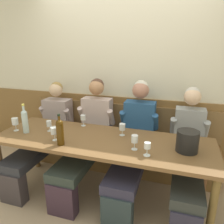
# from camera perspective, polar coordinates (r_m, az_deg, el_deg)

# --- Properties ---
(ground_plane) EXTENTS (6.80, 6.80, 0.02)m
(ground_plane) POSITION_cam_1_polar(r_m,az_deg,el_deg) (2.80, -3.55, -22.69)
(ground_plane) COLOR tan
(ground_plane) RESTS_ON ground
(room_wall_back) EXTENTS (6.80, 0.08, 2.80)m
(room_wall_back) POSITION_cam_1_polar(r_m,az_deg,el_deg) (3.20, 3.06, 10.43)
(room_wall_back) COLOR beige
(room_wall_back) RESTS_ON ground
(wood_wainscot_panel) EXTENTS (6.80, 0.03, 1.04)m
(wood_wainscot_panel) POSITION_cam_1_polar(r_m,az_deg,el_deg) (3.37, 2.58, -4.70)
(wood_wainscot_panel) COLOR brown
(wood_wainscot_panel) RESTS_ON ground
(wall_bench) EXTENTS (2.77, 0.42, 0.94)m
(wall_bench) POSITION_cam_1_polar(r_m,az_deg,el_deg) (3.29, 1.56, -9.87)
(wall_bench) COLOR brown
(wall_bench) RESTS_ON ground
(dining_table) EXTENTS (2.47, 0.82, 0.76)m
(dining_table) POSITION_cam_1_polar(r_m,az_deg,el_deg) (2.53, -2.70, -8.61)
(dining_table) COLOR brown
(dining_table) RESTS_ON ground
(person_left_seat) EXTENTS (0.50, 1.27, 1.25)m
(person_left_seat) POSITION_cam_1_polar(r_m,az_deg,el_deg) (3.24, -16.79, -4.73)
(person_left_seat) COLOR #363033
(person_left_seat) RESTS_ON ground
(person_right_seat) EXTENTS (0.52, 1.26, 1.33)m
(person_right_seat) POSITION_cam_1_polar(r_m,az_deg,el_deg) (2.92, -6.26, -5.93)
(person_right_seat) COLOR #332431
(person_right_seat) RESTS_ON ground
(person_center_right_seat) EXTENTS (0.51, 1.26, 1.34)m
(person_center_right_seat) POSITION_cam_1_polar(r_m,az_deg,el_deg) (2.76, 5.81, -7.02)
(person_center_right_seat) COLOR #263337
(person_center_right_seat) RESTS_ON ground
(person_center_left_seat) EXTENTS (0.47, 1.26, 1.29)m
(person_center_left_seat) POSITION_cam_1_polar(r_m,az_deg,el_deg) (2.72, 19.26, -8.94)
(person_center_left_seat) COLOR #272639
(person_center_left_seat) RESTS_ON ground
(ice_bucket) EXTENTS (0.22, 0.22, 0.21)m
(ice_bucket) POSITION_cam_1_polar(r_m,az_deg,el_deg) (2.31, 19.04, -7.19)
(ice_bucket) COLOR black
(ice_bucket) RESTS_ON dining_table
(wine_bottle_amber_mid) EXTENTS (0.07, 0.07, 0.36)m
(wine_bottle_amber_mid) POSITION_cam_1_polar(r_m,az_deg,el_deg) (2.81, -21.72, -2.07)
(wine_bottle_amber_mid) COLOR #AEC8C8
(wine_bottle_amber_mid) RESTS_ON dining_table
(wine_bottle_green_tall) EXTENTS (0.08, 0.08, 0.34)m
(wine_bottle_green_tall) POSITION_cam_1_polar(r_m,az_deg,el_deg) (2.37, -13.39, -4.92)
(wine_bottle_green_tall) COLOR #422908
(wine_bottle_green_tall) RESTS_ON dining_table
(wine_glass_center_rear) EXTENTS (0.07, 0.07, 0.16)m
(wine_glass_center_rear) POSITION_cam_1_polar(r_m,az_deg,el_deg) (2.23, 5.92, -7.08)
(wine_glass_center_rear) COLOR silver
(wine_glass_center_rear) RESTS_ON dining_table
(wine_glass_by_bottle) EXTENTS (0.06, 0.06, 0.13)m
(wine_glass_by_bottle) POSITION_cam_1_polar(r_m,az_deg,el_deg) (2.78, -16.08, -2.99)
(wine_glass_by_bottle) COLOR silver
(wine_glass_by_bottle) RESTS_ON dining_table
(wine_glass_left_end) EXTENTS (0.07, 0.07, 0.14)m
(wine_glass_left_end) POSITION_cam_1_polar(r_m,az_deg,el_deg) (2.14, 9.18, -8.78)
(wine_glass_left_end) COLOR silver
(wine_glass_left_end) RESTS_ON dining_table
(wine_glass_right_end) EXTENTS (0.07, 0.07, 0.15)m
(wine_glass_right_end) POSITION_cam_1_polar(r_m,az_deg,el_deg) (2.86, -7.52, -1.59)
(wine_glass_right_end) COLOR silver
(wine_glass_right_end) RESTS_ON dining_table
(wine_glass_center_front) EXTENTS (0.08, 0.08, 0.16)m
(wine_glass_center_front) POSITION_cam_1_polar(r_m,az_deg,el_deg) (2.50, -14.84, -4.82)
(wine_glass_center_front) COLOR silver
(wine_glass_center_front) RESTS_ON dining_table
(wine_glass_near_bucket) EXTENTS (0.08, 0.08, 0.16)m
(wine_glass_near_bucket) POSITION_cam_1_polar(r_m,az_deg,el_deg) (2.93, -23.92, -2.30)
(wine_glass_near_bucket) COLOR silver
(wine_glass_near_bucket) RESTS_ON dining_table
(wine_glass_mid_left) EXTENTS (0.07, 0.07, 0.14)m
(wine_glass_mid_left) POSITION_cam_1_polar(r_m,az_deg,el_deg) (2.55, 2.69, -3.97)
(wine_glass_mid_left) COLOR silver
(wine_glass_mid_left) RESTS_ON dining_table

